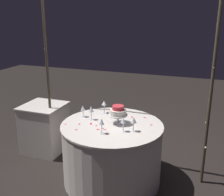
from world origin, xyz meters
name	(u,v)px	position (x,y,z in m)	size (l,w,h in m)	color
ground_plane	(112,179)	(0.00, 0.00, 0.00)	(12.00, 12.00, 0.00)	black
decorative_arch	(122,47)	(0.00, 0.32, 1.57)	(2.10, 0.06, 2.44)	#473D2D
main_table	(112,153)	(0.00, 0.00, 0.36)	(1.18, 1.18, 0.72)	silver
side_table	(45,128)	(-1.18, 0.39, 0.35)	(0.57, 0.57, 0.70)	silver
tiered_cake	(118,112)	(0.05, 0.06, 0.86)	(0.22, 0.22, 0.21)	silver
wine_glass_0	(83,109)	(-0.42, 0.11, 0.83)	(0.06, 0.06, 0.15)	silver
wine_glass_1	(102,122)	(-0.02, -0.26, 0.85)	(0.06, 0.06, 0.17)	silver
wine_glass_2	(91,110)	(-0.28, 0.06, 0.85)	(0.06, 0.06, 0.17)	silver
wine_glass_3	(104,104)	(-0.22, 0.31, 0.85)	(0.06, 0.06, 0.17)	silver
wine_glass_4	(123,122)	(0.18, -0.14, 0.84)	(0.06, 0.06, 0.15)	silver
wine_glass_5	(134,121)	(0.28, -0.09, 0.84)	(0.06, 0.06, 0.16)	silver
cake_knife	(111,115)	(-0.12, 0.29, 0.73)	(0.25, 0.19, 0.01)	silver
rose_petal_0	(98,129)	(-0.10, -0.19, 0.72)	(0.04, 0.02, 0.00)	#E02D47
rose_petal_1	(103,128)	(-0.06, -0.14, 0.72)	(0.03, 0.02, 0.00)	#E02D47
rose_petal_2	(145,117)	(0.30, 0.34, 0.72)	(0.03, 0.02, 0.00)	#E02D47
rose_petal_3	(107,134)	(0.04, -0.27, 0.72)	(0.03, 0.02, 0.00)	#E02D47
rose_petal_4	(110,110)	(-0.20, 0.46, 0.72)	(0.04, 0.03, 0.00)	#E02D47
rose_petal_5	(65,124)	(-0.50, -0.18, 0.72)	(0.03, 0.02, 0.00)	#E02D47
rose_petal_6	(119,110)	(-0.08, 0.50, 0.72)	(0.03, 0.02, 0.00)	#E02D47
rose_petal_7	(105,130)	(-0.02, -0.17, 0.72)	(0.03, 0.02, 0.00)	#E02D47
rose_petal_8	(91,123)	(-0.24, -0.05, 0.72)	(0.03, 0.02, 0.00)	#E02D47
rose_petal_9	(91,124)	(-0.23, -0.08, 0.72)	(0.03, 0.02, 0.00)	#E02D47
rose_petal_10	(76,130)	(-0.32, -0.28, 0.72)	(0.03, 0.02, 0.00)	#E02D47
rose_petal_11	(96,126)	(-0.15, -0.10, 0.72)	(0.03, 0.02, 0.00)	#E02D47
rose_petal_12	(125,110)	(-0.01, 0.50, 0.72)	(0.03, 0.02, 0.00)	#E02D47
rose_petal_13	(79,124)	(-0.35, -0.12, 0.72)	(0.03, 0.02, 0.00)	#E02D47
rose_petal_14	(151,125)	(0.42, 0.14, 0.72)	(0.03, 0.02, 0.00)	#E02D47
rose_petal_15	(132,117)	(0.15, 0.30, 0.72)	(0.04, 0.03, 0.00)	#E02D47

